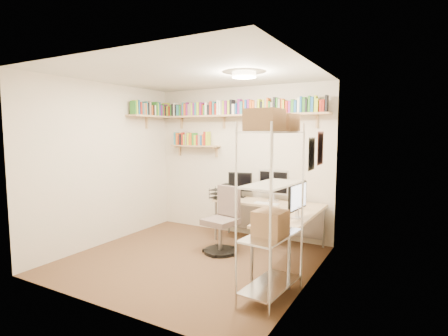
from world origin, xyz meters
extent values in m
plane|color=#4C2D20|center=(0.00, 0.00, 0.00)|extent=(3.20, 3.20, 0.00)
cube|color=beige|center=(0.00, 1.50, 1.25)|extent=(3.20, 0.04, 2.50)
cube|color=beige|center=(-1.60, 0.00, 1.25)|extent=(0.04, 3.00, 2.50)
cube|color=beige|center=(1.60, 0.00, 1.25)|extent=(0.04, 3.00, 2.50)
cube|color=beige|center=(0.00, -1.50, 1.25)|extent=(3.20, 0.04, 2.50)
cube|color=silver|center=(0.00, 0.00, 2.50)|extent=(3.20, 3.00, 0.04)
cube|color=silver|center=(1.59, 0.55, 1.55)|extent=(0.01, 0.30, 0.42)
cube|color=silver|center=(1.59, 0.15, 1.50)|extent=(0.01, 0.28, 0.38)
cylinder|color=#FFEAC6|center=(0.70, 0.20, 2.46)|extent=(0.30, 0.30, 0.06)
cube|color=tan|center=(0.00, 1.38, 2.02)|extent=(3.05, 0.25, 0.03)
cube|color=tan|center=(-1.48, 0.95, 2.02)|extent=(0.25, 1.00, 0.03)
cube|color=tan|center=(-0.85, 1.40, 1.50)|extent=(0.95, 0.20, 0.02)
cube|color=tan|center=(-1.20, 1.44, 1.95)|extent=(0.03, 0.20, 0.20)
cube|color=tan|center=(-0.30, 1.44, 1.95)|extent=(0.03, 0.20, 0.20)
cube|color=tan|center=(0.60, 1.44, 1.95)|extent=(0.03, 0.20, 0.20)
cube|color=tan|center=(1.30, 1.44, 1.95)|extent=(0.03, 0.20, 0.20)
cube|color=#7E216F|center=(-1.46, 1.38, 2.14)|extent=(0.04, 0.12, 0.22)
cube|color=#B3CE26|center=(-1.41, 1.38, 2.13)|extent=(0.04, 0.14, 0.18)
cube|color=#AC2416|center=(-1.37, 1.38, 2.12)|extent=(0.03, 0.12, 0.18)
cube|color=#2F7727|center=(-1.33, 1.38, 2.14)|extent=(0.03, 0.12, 0.20)
cube|color=black|center=(-1.29, 1.38, 2.14)|extent=(0.03, 0.14, 0.22)
cube|color=white|center=(-1.25, 1.38, 2.15)|extent=(0.03, 0.13, 0.24)
cube|color=black|center=(-1.21, 1.38, 2.14)|extent=(0.03, 0.13, 0.21)
cube|color=teal|center=(-1.17, 1.38, 2.13)|extent=(0.04, 0.14, 0.19)
cube|color=#2F7727|center=(-1.12, 1.38, 2.13)|extent=(0.04, 0.12, 0.19)
cube|color=#7E216F|center=(-1.08, 1.38, 2.13)|extent=(0.02, 0.12, 0.18)
cube|color=teal|center=(-1.05, 1.38, 2.15)|extent=(0.03, 0.13, 0.23)
cube|color=#D25818|center=(-1.01, 1.38, 2.14)|extent=(0.03, 0.14, 0.21)
cube|color=#7E216F|center=(-0.98, 1.38, 2.15)|extent=(0.04, 0.11, 0.24)
cube|color=gray|center=(-0.93, 1.38, 2.14)|extent=(0.04, 0.11, 0.20)
cube|color=gray|center=(-0.90, 1.38, 2.15)|extent=(0.03, 0.13, 0.24)
cube|color=#B3CE26|center=(-0.86, 1.38, 2.14)|extent=(0.03, 0.13, 0.21)
cube|color=#7E216F|center=(-0.83, 1.38, 2.15)|extent=(0.03, 0.13, 0.22)
cube|color=teal|center=(-0.79, 1.38, 2.15)|extent=(0.04, 0.11, 0.22)
cube|color=#B3CE26|center=(-0.74, 1.38, 2.15)|extent=(0.04, 0.14, 0.23)
cube|color=#7E216F|center=(-0.69, 1.38, 2.15)|extent=(0.03, 0.12, 0.23)
cube|color=#AC2416|center=(-0.64, 1.38, 2.13)|extent=(0.03, 0.12, 0.19)
cube|color=#2F7727|center=(-0.61, 1.38, 2.12)|extent=(0.03, 0.14, 0.17)
cube|color=white|center=(-0.57, 1.38, 2.14)|extent=(0.03, 0.14, 0.22)
cube|color=black|center=(-0.52, 1.38, 2.12)|extent=(0.04, 0.12, 0.17)
cube|color=#AC2416|center=(-0.48, 1.38, 2.15)|extent=(0.04, 0.13, 0.23)
cube|color=teal|center=(-0.43, 1.38, 2.15)|extent=(0.03, 0.13, 0.23)
cube|color=#AC2416|center=(-0.38, 1.38, 2.13)|extent=(0.03, 0.13, 0.19)
cube|color=white|center=(-0.34, 1.38, 2.16)|extent=(0.03, 0.14, 0.25)
cube|color=white|center=(-0.30, 1.38, 2.15)|extent=(0.03, 0.11, 0.23)
cube|color=gray|center=(-0.26, 1.38, 2.15)|extent=(0.02, 0.11, 0.24)
cube|color=#B3CE26|center=(-0.22, 1.38, 2.15)|extent=(0.03, 0.15, 0.23)
cube|color=#7E216F|center=(-0.18, 1.38, 2.15)|extent=(0.04, 0.14, 0.23)
cube|color=#B3CE26|center=(-0.13, 1.38, 2.15)|extent=(0.04, 0.14, 0.23)
cube|color=black|center=(-0.08, 1.38, 2.16)|extent=(0.04, 0.15, 0.24)
cube|color=white|center=(-0.04, 1.38, 2.12)|extent=(0.04, 0.14, 0.17)
cube|color=#1D5596|center=(0.01, 1.38, 2.13)|extent=(0.02, 0.12, 0.18)
cube|color=#7E216F|center=(0.06, 1.38, 2.16)|extent=(0.04, 0.11, 0.25)
cube|color=teal|center=(0.11, 1.38, 2.14)|extent=(0.04, 0.15, 0.20)
cube|color=#D25818|center=(0.15, 1.38, 2.15)|extent=(0.03, 0.13, 0.22)
cube|color=#1D5596|center=(0.19, 1.38, 2.15)|extent=(0.03, 0.15, 0.23)
cube|color=#7E216F|center=(0.23, 1.38, 2.15)|extent=(0.04, 0.13, 0.24)
cube|color=#D25818|center=(0.27, 1.38, 2.15)|extent=(0.04, 0.13, 0.22)
cube|color=#D25818|center=(0.32, 1.38, 2.14)|extent=(0.04, 0.13, 0.20)
cube|color=gray|center=(0.37, 1.38, 2.13)|extent=(0.04, 0.14, 0.20)
cube|color=#B3CE26|center=(0.41, 1.38, 2.15)|extent=(0.03, 0.13, 0.23)
cube|color=black|center=(0.45, 1.38, 2.13)|extent=(0.03, 0.11, 0.19)
cube|color=#B3CE26|center=(0.50, 1.38, 2.15)|extent=(0.02, 0.15, 0.22)
cube|color=gray|center=(0.53, 1.38, 2.14)|extent=(0.03, 0.12, 0.21)
cube|color=#D25818|center=(0.56, 1.38, 2.16)|extent=(0.03, 0.13, 0.25)
cube|color=#2F7727|center=(0.59, 1.38, 2.13)|extent=(0.03, 0.14, 0.19)
cube|color=gray|center=(0.63, 1.38, 2.12)|extent=(0.03, 0.12, 0.18)
cube|color=black|center=(0.68, 1.38, 2.16)|extent=(0.04, 0.15, 0.25)
cube|color=#2F7727|center=(0.72, 1.38, 2.15)|extent=(0.03, 0.12, 0.24)
cube|color=gray|center=(0.75, 1.38, 2.15)|extent=(0.03, 0.14, 0.22)
cube|color=#D25818|center=(0.79, 1.38, 2.15)|extent=(0.03, 0.13, 0.22)
cube|color=#B3CE26|center=(0.82, 1.38, 2.13)|extent=(0.02, 0.13, 0.20)
cube|color=#AC2416|center=(0.87, 1.38, 2.13)|extent=(0.04, 0.12, 0.18)
cube|color=#7E216F|center=(0.92, 1.38, 2.13)|extent=(0.04, 0.13, 0.18)
cube|color=#2F7727|center=(0.96, 1.38, 2.14)|extent=(0.04, 0.13, 0.20)
cube|color=#1D5596|center=(1.01, 1.38, 2.13)|extent=(0.04, 0.13, 0.19)
cube|color=white|center=(1.05, 1.38, 2.15)|extent=(0.04, 0.12, 0.22)
cube|color=#1D5596|center=(1.09, 1.38, 2.15)|extent=(0.03, 0.15, 0.24)
cube|color=#2F7727|center=(1.13, 1.38, 2.15)|extent=(0.04, 0.11, 0.23)
cube|color=black|center=(1.17, 1.38, 2.14)|extent=(0.03, 0.14, 0.20)
cube|color=#2F7727|center=(1.22, 1.38, 2.16)|extent=(0.03, 0.13, 0.24)
cube|color=#1D5596|center=(1.26, 1.38, 2.15)|extent=(0.04, 0.14, 0.23)
cube|color=#B3CE26|center=(1.30, 1.38, 2.16)|extent=(0.03, 0.11, 0.25)
cube|color=#B3CE26|center=(1.33, 1.38, 2.13)|extent=(0.03, 0.14, 0.20)
cube|color=#AC2416|center=(1.38, 1.38, 2.12)|extent=(0.04, 0.11, 0.18)
cube|color=#AC2416|center=(1.42, 1.38, 2.13)|extent=(0.03, 0.13, 0.18)
cube|color=black|center=(1.46, 1.38, 2.16)|extent=(0.03, 0.11, 0.24)
cube|color=#2F7727|center=(-1.48, 0.51, 2.15)|extent=(0.12, 0.02, 0.22)
cube|color=#B3CE26|center=(-1.48, 0.55, 2.15)|extent=(0.11, 0.03, 0.23)
cube|color=#1D5596|center=(-1.48, 0.60, 2.15)|extent=(0.12, 0.03, 0.24)
cube|color=#AC2416|center=(-1.48, 0.65, 2.14)|extent=(0.13, 0.04, 0.21)
cube|color=teal|center=(-1.48, 0.69, 2.13)|extent=(0.11, 0.03, 0.20)
cube|color=gray|center=(-1.48, 0.73, 2.13)|extent=(0.12, 0.03, 0.20)
cube|color=#D25818|center=(-1.48, 0.76, 2.13)|extent=(0.13, 0.02, 0.20)
cube|color=teal|center=(-1.48, 0.79, 2.15)|extent=(0.12, 0.03, 0.23)
cube|color=black|center=(-1.48, 0.83, 2.14)|extent=(0.13, 0.03, 0.21)
cube|color=gray|center=(-1.48, 0.88, 2.16)|extent=(0.12, 0.04, 0.25)
cube|color=#D25818|center=(-1.48, 0.92, 2.12)|extent=(0.13, 0.03, 0.18)
cube|color=black|center=(-1.48, 0.96, 2.12)|extent=(0.14, 0.03, 0.18)
cube|color=white|center=(-1.48, 1.00, 2.13)|extent=(0.12, 0.03, 0.18)
cube|color=#2F7727|center=(-1.48, 1.04, 2.16)|extent=(0.15, 0.03, 0.24)
cube|color=#B3CE26|center=(-1.48, 1.08, 2.15)|extent=(0.11, 0.04, 0.22)
cube|color=#1D5596|center=(-1.48, 1.13, 2.15)|extent=(0.11, 0.04, 0.24)
cube|color=#7E216F|center=(-1.48, 1.17, 2.13)|extent=(0.14, 0.03, 0.19)
cube|color=#2F7727|center=(-1.48, 1.21, 2.14)|extent=(0.15, 0.03, 0.21)
cube|color=#AC2416|center=(-1.48, 1.24, 2.12)|extent=(0.12, 0.03, 0.18)
cube|color=black|center=(-1.48, 1.29, 2.13)|extent=(0.12, 0.04, 0.20)
cube|color=#7E216F|center=(-1.48, 1.34, 2.14)|extent=(0.11, 0.03, 0.21)
cube|color=#B3CE26|center=(-1.48, 1.37, 2.16)|extent=(0.15, 0.03, 0.25)
cube|color=teal|center=(-1.26, 1.40, 1.63)|extent=(0.03, 0.13, 0.23)
cube|color=#D25818|center=(-1.22, 1.40, 1.62)|extent=(0.04, 0.11, 0.22)
cube|color=#AC2416|center=(-1.17, 1.40, 1.60)|extent=(0.03, 0.11, 0.17)
cube|color=black|center=(-1.14, 1.40, 1.61)|extent=(0.04, 0.15, 0.20)
cube|color=#AC2416|center=(-1.09, 1.40, 1.63)|extent=(0.03, 0.14, 0.23)
cube|color=#B3CE26|center=(-1.06, 1.40, 1.61)|extent=(0.02, 0.14, 0.19)
cube|color=gray|center=(-1.02, 1.40, 1.63)|extent=(0.02, 0.14, 0.24)
cube|color=#B3CE26|center=(-0.97, 1.40, 1.62)|extent=(0.04, 0.12, 0.21)
cube|color=#D25818|center=(-0.93, 1.40, 1.61)|extent=(0.03, 0.13, 0.19)
cube|color=#D25818|center=(-0.90, 1.40, 1.62)|extent=(0.02, 0.15, 0.22)
cube|color=#2F7727|center=(-0.86, 1.40, 1.62)|extent=(0.04, 0.14, 0.22)
cube|color=#B3CE26|center=(-0.81, 1.40, 1.60)|extent=(0.04, 0.15, 0.18)
cube|color=#AC2416|center=(-0.78, 1.40, 1.60)|extent=(0.03, 0.15, 0.18)
cube|color=gray|center=(-0.73, 1.40, 1.60)|extent=(0.04, 0.13, 0.18)
cube|color=#1D5596|center=(-0.69, 1.40, 1.60)|extent=(0.03, 0.13, 0.17)
cube|color=#D25818|center=(-0.66, 1.40, 1.61)|extent=(0.03, 0.12, 0.20)
cube|color=#AC2416|center=(-0.62, 1.40, 1.63)|extent=(0.04, 0.13, 0.24)
cube|color=#B3CE26|center=(-0.58, 1.40, 1.63)|extent=(0.03, 0.13, 0.24)
cube|color=#D8BC8C|center=(0.65, 1.18, 0.65)|extent=(1.72, 0.54, 0.04)
cube|color=#D8BC8C|center=(1.24, 0.34, 0.65)|extent=(0.54, 1.17, 0.04)
cylinder|color=gray|center=(-0.16, 0.95, 0.32)|extent=(0.04, 0.04, 0.63)
cylinder|color=gray|center=(-0.16, 1.41, 0.32)|extent=(0.04, 0.04, 0.63)
cylinder|color=gray|center=(1.46, 1.41, 0.32)|extent=(0.04, 0.04, 0.63)
cylinder|color=gray|center=(1.01, -0.20, 0.32)|extent=(0.04, 0.04, 0.63)
cylinder|color=gray|center=(1.46, -0.20, 0.32)|extent=(0.04, 0.04, 0.63)
cube|color=gray|center=(0.65, 1.41, 0.36)|extent=(1.63, 0.02, 0.50)
cube|color=silver|center=(0.70, 1.29, 0.97)|extent=(0.50, 0.03, 0.38)
cube|color=black|center=(0.70, 1.27, 0.97)|extent=(0.45, 0.00, 0.33)
cube|color=black|center=(0.11, 1.29, 0.93)|extent=(0.40, 0.03, 0.31)
cube|color=black|center=(1.36, 0.39, 0.95)|extent=(0.03, 0.52, 0.34)
cube|color=silver|center=(1.35, 0.39, 0.95)|extent=(0.00, 0.47, 0.29)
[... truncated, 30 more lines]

